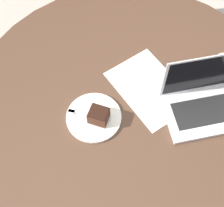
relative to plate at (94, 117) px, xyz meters
name	(u,v)px	position (x,y,z in m)	size (l,w,h in m)	color
ground_plane	(124,158)	(0.06, -0.15, -0.71)	(12.00, 12.00, 0.00)	#B7AD9E
dining_table	(128,113)	(0.06, -0.15, -0.13)	(1.33, 1.33, 0.70)	#4C3323
paper_document	(149,88)	(0.10, -0.24, 0.00)	(0.40, 0.36, 0.00)	white
plate	(94,117)	(0.00, 0.00, 0.00)	(0.22, 0.22, 0.01)	silver
cake_slice	(99,115)	(-0.01, -0.02, 0.04)	(0.09, 0.09, 0.06)	#472619
fork	(85,114)	(0.02, 0.03, 0.01)	(0.08, 0.17, 0.00)	silver
coffee_glass	(220,68)	(0.12, -0.53, 0.05)	(0.06, 0.06, 0.11)	#C6AD89
laptop	(208,101)	(-0.01, -0.45, 0.04)	(0.23, 0.36, 0.23)	silver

